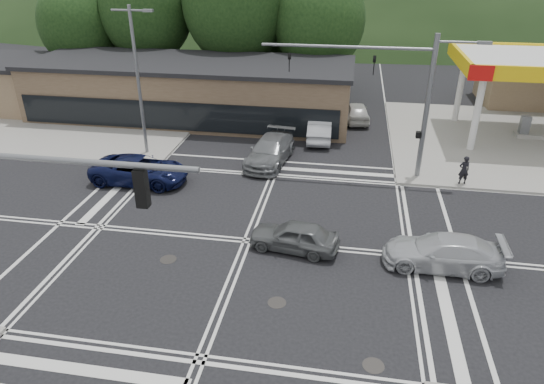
% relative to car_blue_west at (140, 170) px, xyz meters
% --- Properties ---
extents(ground, '(120.00, 120.00, 0.00)m').
position_rel_car_blue_west_xyz_m(ground, '(7.21, -5.00, -0.75)').
color(ground, black).
rests_on(ground, ground).
extents(sidewalk_ne, '(16.00, 16.00, 0.15)m').
position_rel_car_blue_west_xyz_m(sidewalk_ne, '(22.21, 10.00, -0.67)').
color(sidewalk_ne, gray).
rests_on(sidewalk_ne, ground).
extents(sidewalk_nw, '(16.00, 16.00, 0.15)m').
position_rel_car_blue_west_xyz_m(sidewalk_nw, '(-7.79, 10.00, -0.67)').
color(sidewalk_nw, gray).
rests_on(sidewalk_nw, ground).
extents(commercial_row, '(24.00, 8.00, 4.00)m').
position_rel_car_blue_west_xyz_m(commercial_row, '(-0.79, 12.00, 1.25)').
color(commercial_row, brown).
rests_on(commercial_row, ground).
extents(commercial_nw, '(8.00, 7.00, 3.60)m').
position_rel_car_blue_west_xyz_m(commercial_nw, '(-16.79, 12.00, 1.05)').
color(commercial_nw, '#846B4F').
rests_on(commercial_nw, ground).
extents(hill_north, '(252.00, 126.00, 140.00)m').
position_rel_car_blue_west_xyz_m(hill_north, '(7.21, 85.00, -0.75)').
color(hill_north, '#1E3216').
rests_on(hill_north, ground).
extents(tree_n_a, '(8.00, 8.00, 11.75)m').
position_rel_car_blue_west_xyz_m(tree_n_a, '(-6.79, 19.00, 6.39)').
color(tree_n_a, '#382619').
rests_on(tree_n_a, ground).
extents(tree_n_b, '(9.00, 9.00, 12.98)m').
position_rel_car_blue_west_xyz_m(tree_n_b, '(1.21, 19.00, 7.04)').
color(tree_n_b, '#382619').
rests_on(tree_n_b, ground).
extents(tree_n_c, '(7.60, 7.60, 10.87)m').
position_rel_car_blue_west_xyz_m(tree_n_c, '(8.21, 19.00, 5.74)').
color(tree_n_c, '#382619').
rests_on(tree_n_c, ground).
extents(tree_n_d, '(6.80, 6.80, 9.76)m').
position_rel_car_blue_west_xyz_m(tree_n_d, '(-12.79, 18.00, 5.09)').
color(tree_n_d, '#382619').
rests_on(tree_n_d, ground).
extents(tree_n_e, '(8.40, 8.40, 11.98)m').
position_rel_car_blue_west_xyz_m(tree_n_e, '(5.21, 23.00, 6.39)').
color(tree_n_e, '#382619').
rests_on(tree_n_e, ground).
extents(streetlight_nw, '(2.50, 0.25, 9.00)m').
position_rel_car_blue_west_xyz_m(streetlight_nw, '(-1.23, 4.00, 4.30)').
color(streetlight_nw, slate).
rests_on(streetlight_nw, ground).
extents(signal_mast_ne, '(11.65, 0.30, 8.00)m').
position_rel_car_blue_west_xyz_m(signal_mast_ne, '(14.16, 3.20, 4.32)').
color(signal_mast_ne, slate).
rests_on(signal_mast_ne, ground).
extents(car_blue_west, '(5.43, 2.58, 1.50)m').
position_rel_car_blue_west_xyz_m(car_blue_west, '(0.00, 0.00, 0.00)').
color(car_blue_west, '#0C1137').
rests_on(car_blue_west, ground).
extents(car_grey_center, '(4.07, 2.11, 1.32)m').
position_rel_car_blue_west_xyz_m(car_grey_center, '(9.38, -5.30, -0.09)').
color(car_grey_center, '#56595B').
rests_on(car_grey_center, ground).
extents(car_silver_east, '(4.85, 2.04, 1.40)m').
position_rel_car_blue_west_xyz_m(car_silver_east, '(15.54, -5.57, -0.05)').
color(car_silver_east, '#B6B9BE').
rests_on(car_silver_east, ground).
extents(car_queue_a, '(1.80, 4.61, 1.50)m').
position_rel_car_blue_west_xyz_m(car_queue_a, '(9.38, 8.50, -0.00)').
color(car_queue_a, '#ABADB2').
rests_on(car_queue_a, ground).
extents(car_queue_b, '(2.28, 4.46, 1.45)m').
position_rel_car_blue_west_xyz_m(car_queue_b, '(11.79, 12.93, -0.02)').
color(car_queue_b, beige).
rests_on(car_queue_b, ground).
extents(car_northbound, '(2.82, 5.56, 1.55)m').
position_rel_car_blue_west_xyz_m(car_northbound, '(6.71, 4.00, 0.02)').
color(car_northbound, slate).
rests_on(car_northbound, ground).
extents(pedestrian, '(0.67, 0.51, 1.63)m').
position_rel_car_blue_west_xyz_m(pedestrian, '(17.74, 2.50, 0.22)').
color(pedestrian, black).
rests_on(pedestrian, sidewalk_ne).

